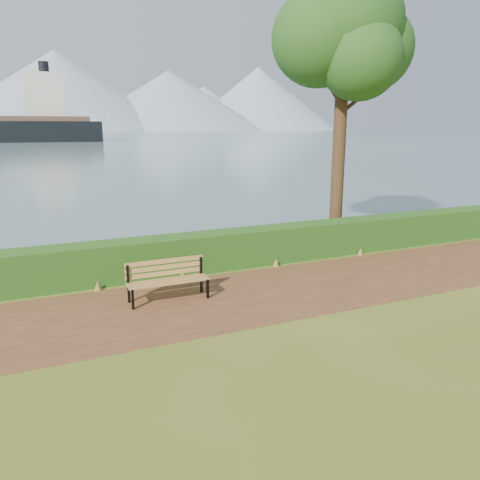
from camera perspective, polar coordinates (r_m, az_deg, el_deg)
name	(u,v)px	position (r m, az deg, el deg)	size (l,w,h in m)	color
ground	(256,299)	(10.67, 1.99, -7.22)	(140.00, 140.00, 0.00)	#4E611B
path	(251,295)	(10.92, 1.30, -6.68)	(40.00, 3.40, 0.01)	#50281B
hedge	(215,251)	(12.79, -3.07, -1.31)	(32.00, 0.85, 1.00)	#1E4914
water	(37,134)	(269.02, -23.47, 11.80)	(700.00, 510.00, 0.00)	slate
mountains	(17,94)	(415.72, -25.52, 15.73)	(585.00, 190.00, 70.00)	#8298AE
bench	(167,277)	(10.62, -8.87, -4.50)	(1.81, 0.54, 0.91)	black
tree	(344,33)	(15.86, 12.61, 23.42)	(4.59, 3.87, 8.84)	#332415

